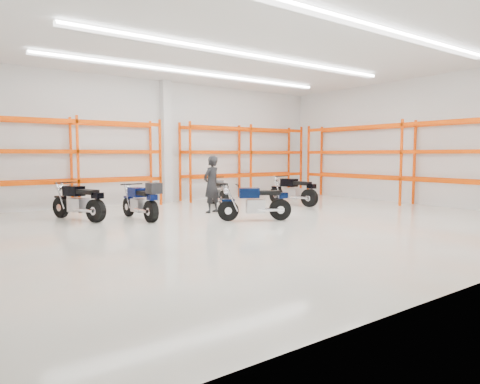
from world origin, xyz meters
TOP-DOWN VIEW (x-y plane):
  - ground at (0.00, 0.00)m, footprint 14.00×14.00m
  - room_shell at (0.00, 0.03)m, footprint 14.02×12.02m
  - motorcycle_main at (-0.04, 0.24)m, footprint 1.80×1.11m
  - motorcycle_back_a at (-3.92, 3.11)m, footprint 0.98×1.99m
  - motorcycle_back_b at (-2.53, 2.17)m, footprint 0.65×2.04m
  - motorcycle_back_c at (0.84, 3.52)m, footprint 0.90×1.98m
  - motorcycle_back_d at (3.17, 2.24)m, footprint 0.69×2.09m
  - standing_man at (-0.20, 2.33)m, footprint 0.74×0.60m
  - structural_column at (0.00, 5.82)m, footprint 0.32×0.32m
  - pallet_racking_back_left at (-3.40, 5.48)m, footprint 5.67×0.87m
  - pallet_racking_back_right at (3.40, 5.48)m, footprint 5.67×0.87m
  - pallet_racking_side at (6.48, 0.00)m, footprint 0.87×9.07m

SIDE VIEW (x-z plane):
  - ground at x=0.00m, z-range 0.00..0.00m
  - motorcycle_main at x=-0.04m, z-range -0.03..0.95m
  - motorcycle_back_c at x=0.84m, z-range -0.03..0.97m
  - motorcycle_back_a at x=-3.92m, z-range -0.03..0.99m
  - motorcycle_back_d at x=3.17m, z-range -0.03..0.99m
  - motorcycle_back_b at x=-2.53m, z-range -0.02..1.03m
  - standing_man at x=-0.20m, z-range 0.00..1.74m
  - pallet_racking_back_left at x=-3.40m, z-range 0.29..3.29m
  - pallet_racking_back_right at x=3.40m, z-range 0.29..3.29m
  - pallet_racking_side at x=6.48m, z-range 0.31..3.31m
  - structural_column at x=0.00m, z-range 0.00..4.50m
  - room_shell at x=0.00m, z-range 1.03..5.54m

